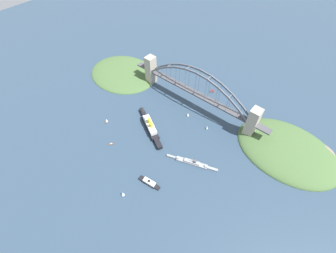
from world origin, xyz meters
TOP-DOWN VIEW (x-y plane):
  - ground_plane at (0.00, 0.00)m, footprint 1400.00×1400.00m
  - harbor_arch_bridge at (0.00, 0.00)m, footprint 287.18×18.39m
  - headland_west_shore at (-178.36, -11.14)m, footprint 164.75×122.82m
  - headland_east_shore at (175.43, 18.65)m, footprint 151.74×125.37m
  - ocean_liner at (25.02, 97.83)m, footprint 89.83×51.73m
  - naval_cruiser at (-72.61, 107.97)m, footprint 78.18×31.62m
  - harbor_ferry_steamer at (-44.58, 175.27)m, footprint 35.38×11.48m
  - seaplane_taxiing_near_bridge at (-5.07, -54.30)m, footprint 8.40×10.05m
  - small_boat_0 at (51.93, 164.14)m, footprint 6.90×8.22m
  - small_boat_1 at (-28.81, 212.36)m, footprint 8.75×5.27m
  - small_boat_2 at (-7.20, 31.57)m, footprint 7.52×7.35m
  - small_boat_3 at (-51.18, 34.79)m, footprint 5.13×7.46m
  - small_boat_4 at (95.21, 136.42)m, footprint 5.30×8.77m

SIDE VIEW (x-z plane):
  - ground_plane at x=0.00m, z-range 0.00..0.00m
  - headland_west_shore at x=-178.36m, z-range -13.49..13.49m
  - headland_east_shore at x=175.43m, z-range -8.83..8.83m
  - small_boat_0 at x=51.93m, z-range -0.28..1.80m
  - seaplane_taxiing_near_bridge at x=-5.07m, z-range -0.35..4.75m
  - naval_cruiser at x=-72.61m, z-range -5.42..10.44m
  - harbor_ferry_steamer at x=-44.58m, z-range -1.59..6.90m
  - small_boat_3 at x=-51.18m, z-range -0.32..7.70m
  - small_boat_2 at x=-7.20m, z-range -0.29..8.74m
  - small_boat_4 at x=95.21m, z-range -0.24..8.82m
  - small_boat_1 at x=-28.81m, z-range -0.37..9.55m
  - ocean_liner at x=25.02m, z-range -4.76..17.40m
  - harbor_arch_bridge at x=0.00m, z-range -7.99..70.78m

